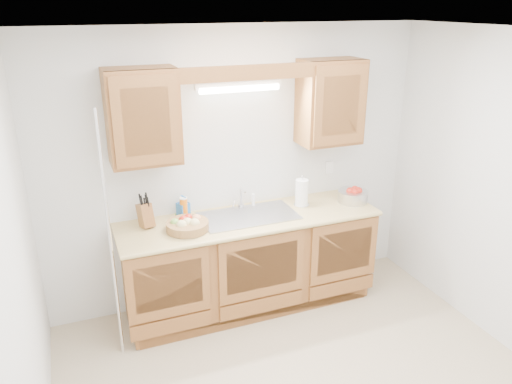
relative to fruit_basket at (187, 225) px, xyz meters
name	(u,v)px	position (x,y,z in m)	size (l,w,h in m)	color
room	(315,237)	(0.57, -1.13, 0.30)	(3.52, 3.50, 2.50)	tan
base_cabinets	(249,263)	(0.57, 0.07, -0.51)	(2.20, 0.60, 0.86)	brown
countertop	(250,219)	(0.57, 0.06, -0.07)	(2.30, 0.63, 0.04)	tan
upper_cabinet_left	(143,117)	(-0.26, 0.21, 0.88)	(0.55, 0.33, 0.75)	brown
upper_cabinet_right	(330,102)	(1.40, 0.21, 0.88)	(0.55, 0.33, 0.75)	brown
valance	(249,73)	(0.57, 0.06, 1.19)	(2.20, 0.05, 0.12)	brown
fluorescent_fixture	(239,87)	(0.57, 0.29, 1.05)	(0.76, 0.08, 0.08)	white
sink	(249,224)	(0.57, 0.08, -0.12)	(0.84, 0.46, 0.36)	#9E9EA3
wire_shelf_pole	(110,241)	(-0.63, -0.19, 0.05)	(0.03, 0.03, 2.00)	silver
outlet_plate	(329,167)	(1.52, 0.36, 0.20)	(0.08, 0.01, 0.12)	white
fruit_basket	(187,225)	(0.00, 0.00, 0.00)	(0.40, 0.40, 0.11)	olive
knife_block	(145,215)	(-0.30, 0.20, 0.06)	(0.14, 0.19, 0.29)	brown
orange_canister	(184,208)	(0.03, 0.23, 0.05)	(0.07, 0.07, 0.20)	orange
soap_bottle	(183,207)	(0.03, 0.26, 0.05)	(0.09, 0.09, 0.21)	#2262AB
sponge	(182,214)	(0.03, 0.31, -0.04)	(0.12, 0.10, 0.02)	#CC333F
paper_towel	(302,193)	(1.11, 0.13, 0.07)	(0.14, 0.14, 0.30)	silver
apple_bowl	(353,195)	(1.60, 0.04, 0.01)	(0.37, 0.37, 0.15)	silver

